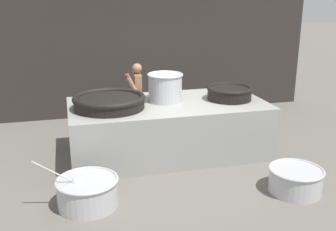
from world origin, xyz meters
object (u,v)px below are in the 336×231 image
stock_pot (165,87)px  cook (137,96)px  giant_wok_near (109,101)px  prep_bowl_vegetables (87,191)px  prep_bowl_meat (295,179)px  giant_wok_far (229,93)px

stock_pot → cook: 1.26m
giant_wok_near → prep_bowl_vegetables: 1.82m
stock_pot → prep_bowl_meat: 2.76m
stock_pot → prep_bowl_vegetables: stock_pot is taller
stock_pot → prep_bowl_meat: size_ratio=0.80×
prep_bowl_meat → giant_wok_near: bearing=143.0°
giant_wok_far → cook: 2.02m
giant_wok_near → cook: bearing=61.6°
giant_wok_near → prep_bowl_meat: size_ratio=1.54×
giant_wok_far → cook: bearing=138.6°
stock_pot → prep_bowl_vegetables: 2.53m
cook → stock_pot: bearing=109.0°
giant_wok_near → stock_pot: (1.04, 0.20, 0.15)m
giant_wok_far → prep_bowl_vegetables: 3.27m
prep_bowl_vegetables → cook: bearing=66.5°
giant_wok_near → prep_bowl_meat: bearing=-37.0°
stock_pot → prep_bowl_vegetables: size_ratio=0.57×
giant_wok_near → prep_bowl_vegetables: giant_wok_near is taller
stock_pot → prep_bowl_meat: bearing=-55.0°
cook → giant_wok_near: bearing=65.4°
giant_wok_near → stock_pot: bearing=11.1°
cook → prep_bowl_meat: bearing=122.5°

